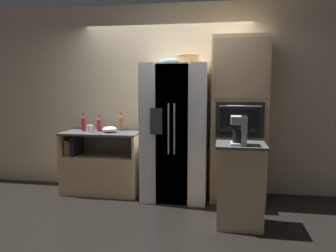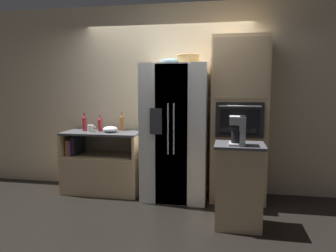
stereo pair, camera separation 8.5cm
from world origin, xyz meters
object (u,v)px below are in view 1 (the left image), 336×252
(coffee_maker, at_px, (241,129))
(mug, at_px, (90,129))
(bottle_tall, at_px, (99,124))
(bottle_short, at_px, (84,123))
(fruit_bowl, at_px, (170,61))
(bottle_wide, at_px, (121,123))
(refrigerator, at_px, (176,132))
(wicker_basket, at_px, (188,59))
(mixing_bowl, at_px, (110,129))
(wall_oven, at_px, (239,120))

(coffee_maker, bearing_deg, mug, 156.96)
(bottle_tall, bearing_deg, bottle_short, -179.21)
(coffee_maker, bearing_deg, fruit_bowl, 136.53)
(bottle_wide, relative_size, coffee_maker, 0.90)
(refrigerator, height_order, coffee_maker, refrigerator)
(fruit_bowl, height_order, mug, fruit_bowl)
(wicker_basket, distance_m, bottle_short, 1.84)
(refrigerator, distance_m, mixing_bowl, 0.98)
(wall_oven, distance_m, bottle_wide, 1.74)
(fruit_bowl, height_order, bottle_wide, fruit_bowl)
(bottle_tall, relative_size, bottle_short, 0.89)
(fruit_bowl, relative_size, coffee_maker, 0.86)
(mug, xyz_separation_m, mixing_bowl, (0.29, 0.02, -0.01))
(mixing_bowl, bearing_deg, wicker_basket, -1.33)
(refrigerator, height_order, bottle_wide, refrigerator)
(wall_oven, bearing_deg, mixing_bowl, -177.75)
(fruit_bowl, height_order, coffee_maker, fruit_bowl)
(wall_oven, height_order, mixing_bowl, wall_oven)
(wicker_basket, xyz_separation_m, bottle_tall, (-1.34, 0.11, -0.93))
(wicker_basket, height_order, mixing_bowl, wicker_basket)
(wall_oven, relative_size, fruit_bowl, 8.28)
(fruit_bowl, xyz_separation_m, bottle_short, (-1.34, 0.13, -0.89))
(bottle_tall, bearing_deg, mixing_bowl, -24.19)
(bottle_short, relative_size, coffee_maker, 0.86)
(mixing_bowl, bearing_deg, wall_oven, 2.25)
(refrigerator, relative_size, mixing_bowl, 8.61)
(bottle_tall, height_order, bottle_wide, bottle_wide)
(wall_oven, xyz_separation_m, bottle_short, (-2.28, 0.01, -0.09))
(wall_oven, height_order, coffee_maker, wall_oven)
(mixing_bowl, relative_size, coffee_maker, 0.70)
(fruit_bowl, relative_size, bottle_short, 1.00)
(bottle_wide, bearing_deg, bottle_tall, -160.49)
(bottle_wide, bearing_deg, bottle_short, -168.61)
(mug, height_order, mixing_bowl, mug)
(wall_oven, bearing_deg, bottle_wide, 175.96)
(mug, xyz_separation_m, coffee_maker, (2.12, -0.90, 0.16))
(bottle_short, bearing_deg, wicker_basket, -3.94)
(wall_oven, distance_m, bottle_tall, 2.04)
(refrigerator, relative_size, wicker_basket, 6.05)
(refrigerator, bearing_deg, fruit_bowl, -153.75)
(mug, bearing_deg, mixing_bowl, 3.81)
(bottle_short, distance_m, bottle_wide, 0.57)
(bottle_short, bearing_deg, coffee_maker, -23.89)
(wall_oven, xyz_separation_m, fruit_bowl, (-0.94, -0.12, 0.80))
(wicker_basket, height_order, bottle_tall, wicker_basket)
(fruit_bowl, height_order, bottle_tall, fruit_bowl)
(wall_oven, distance_m, coffee_maker, 0.99)
(refrigerator, height_order, mug, refrigerator)
(wicker_basket, height_order, fruit_bowl, wicker_basket)
(bottle_tall, xyz_separation_m, coffee_maker, (2.01, -1.01, 0.10))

